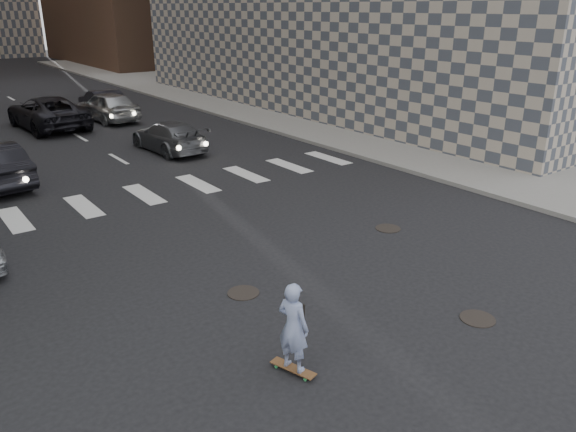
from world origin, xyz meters
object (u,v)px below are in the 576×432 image
(traffic_car_c, at_px, (48,112))
(traffic_car_d, at_px, (108,106))
(traffic_car_b, at_px, (169,136))
(skateboarder, at_px, (293,327))
(traffic_car_e, at_px, (103,103))

(traffic_car_c, distance_m, traffic_car_d, 3.17)
(traffic_car_b, bearing_deg, skateboarder, 69.19)
(skateboarder, height_order, traffic_car_b, skateboarder)
(skateboarder, height_order, traffic_car_d, skateboarder)
(traffic_car_c, bearing_deg, skateboarder, 80.56)
(traffic_car_c, bearing_deg, traffic_car_e, -155.35)
(traffic_car_b, height_order, traffic_car_e, traffic_car_e)
(traffic_car_d, bearing_deg, skateboarder, 70.85)
(skateboarder, distance_m, traffic_car_d, 24.56)
(traffic_car_c, bearing_deg, traffic_car_b, 105.50)
(traffic_car_c, relative_size, traffic_car_d, 1.25)
(traffic_car_b, bearing_deg, traffic_car_c, -73.23)
(skateboarder, relative_size, traffic_car_d, 0.36)
(skateboarder, xyz_separation_m, traffic_car_d, (5.39, 23.97, -0.09))
(skateboarder, bearing_deg, traffic_car_c, 67.02)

